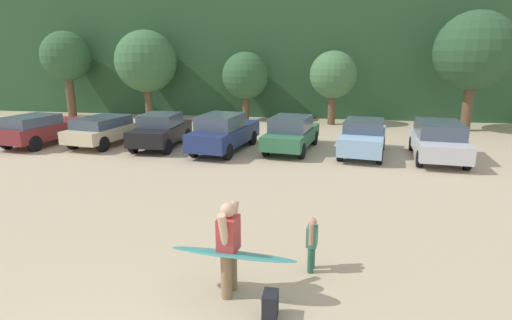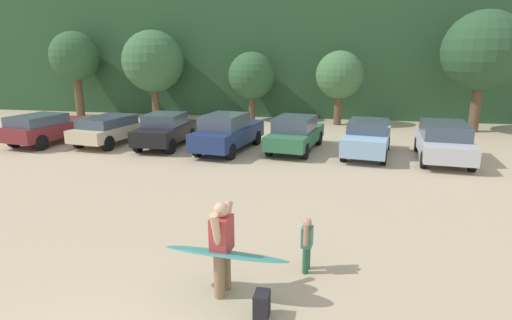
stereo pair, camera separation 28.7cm
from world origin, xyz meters
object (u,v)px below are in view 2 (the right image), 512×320
Objects in this scene: parked_car_silver at (444,141)px; person_adult at (222,243)px; person_child at (307,242)px; backpack_dropped at (262,305)px; parked_car_black at (165,130)px; parked_car_forest_green at (295,133)px; parked_car_champagne at (112,128)px; surfboard_teal at (226,254)px; parked_car_navy at (228,132)px; parked_car_maroon at (48,127)px; parked_car_sky_blue at (367,137)px.

person_adult reaches higher than parked_car_silver.
parked_car_silver reaches higher than person_child.
backpack_dropped is (-0.59, -1.65, -0.40)m from person_child.
parked_car_black is at bearing 94.26° from parked_car_silver.
parked_car_champagne is at bearing 100.11° from parked_car_forest_green.
parked_car_silver is 4.12× the size of person_child.
parked_car_silver reaches higher than surfboard_teal.
parked_car_navy is 12.15m from backpack_dropped.
surfboard_teal is at bearing -133.76° from parked_car_champagne.
person_adult reaches higher than parked_car_forest_green.
parked_car_maroon is 1.01× the size of parked_car_silver.
parked_car_silver reaches higher than backpack_dropped.
parked_car_champagne is (3.03, 0.56, -0.04)m from parked_car_maroon.
parked_car_maroon reaches higher than person_child.
parked_car_black is at bearing 99.32° from parked_car_sky_blue.
backpack_dropped is (0.82, -0.59, -0.75)m from person_adult.
parked_car_black is at bearing -56.44° from person_adult.
backpack_dropped is (-2.37, -11.91, -0.55)m from parked_car_sky_blue.
parked_car_black is 13.61m from backpack_dropped.
parked_car_forest_green is 4.17× the size of person_child.
parked_car_black reaches higher than parked_car_champagne.
surfboard_teal is 5.14× the size of backpack_dropped.
backpack_dropped is at bearing 160.53° from parked_car_silver.
person_child is (1.32, -10.54, -0.17)m from parked_car_forest_green.
parked_car_maroon is 3.08m from parked_car_champagne.
parked_car_maroon is 8.90m from parked_car_navy.
parked_car_sky_blue is at bearing -94.02° from person_child.
parked_car_silver is 12.80m from backpack_dropped.
parked_car_sky_blue is at bearing 89.63° from parked_car_silver.
parked_car_black is 6.02m from parked_car_forest_green.
person_adult reaches higher than parked_car_navy.
parked_car_navy is 4.43× the size of person_child.
parked_car_forest_green is at bearing -77.29° from parked_car_maroon.
parked_car_navy is 11.34m from person_adult.
parked_car_maroon is 1.16× the size of parked_car_black.
person_child is (1.42, 1.06, -0.35)m from person_adult.
parked_car_forest_green is (6.01, 0.38, -0.01)m from parked_car_black.
person_child is 1.76m from surfboard_teal.
parked_car_silver is at bearing -82.62° from parked_car_champagne.
parked_car_silver is 12.63m from person_adult.
parked_car_sky_blue is 11.81m from surfboard_teal.
parked_car_maroon is 1.06× the size of parked_car_sky_blue.
person_adult reaches higher than surfboard_teal.
parked_car_forest_green reaches higher than parked_car_maroon.
parked_car_champagne is at bearing 98.49° from parked_car_sky_blue.
person_child is (10.13, -10.30, -0.13)m from parked_car_champagne.
backpack_dropped is (0.74, -0.51, -0.58)m from surfboard_teal.
backpack_dropped is at bearing -168.06° from parked_car_forest_green.
person_adult is at bearing -152.79° from parked_car_black.
person_child is at bearing 70.23° from backpack_dropped.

